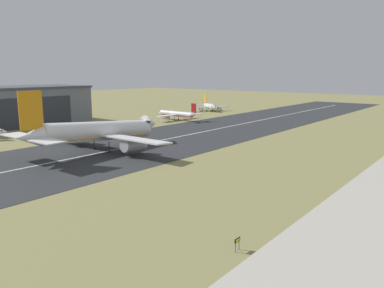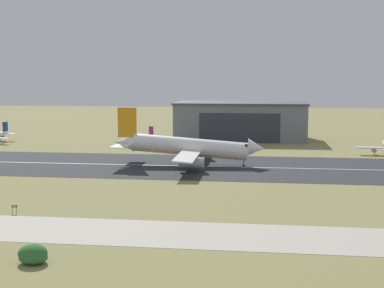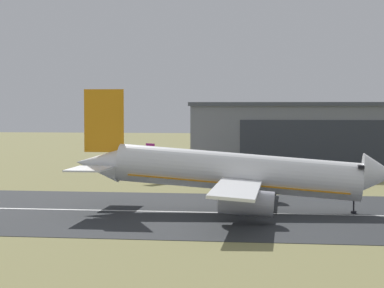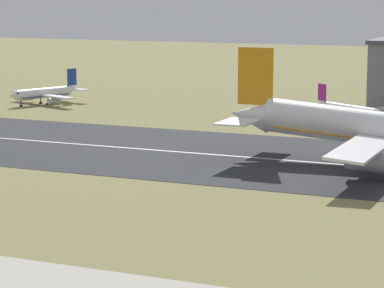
{
  "view_description": "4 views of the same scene",
  "coord_description": "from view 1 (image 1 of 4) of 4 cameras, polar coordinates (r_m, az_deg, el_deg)",
  "views": [
    {
      "loc": [
        -42.11,
        16.07,
        22.85
      ],
      "look_at": [
        11.09,
        58.51,
        9.85
      ],
      "focal_mm": 35.0,
      "sensor_mm": 36.0,
      "label": 1
    },
    {
      "loc": [
        47.95,
        -64.31,
        28.71
      ],
      "look_at": [
        30.75,
        69.94,
        11.43
      ],
      "focal_mm": 50.0,
      "sensor_mm": 36.0,
      "label": 2
    },
    {
      "loc": [
        34.07,
        -7.62,
        15.98
      ],
      "look_at": [
        22.88,
        74.21,
        11.78
      ],
      "focal_mm": 70.0,
      "sensor_mm": 36.0,
      "label": 3
    },
    {
      "loc": [
        56.89,
        -39.36,
        27.7
      ],
      "look_at": [
        11.67,
        63.07,
        8.94
      ],
      "focal_mm": 85.0,
      "sensor_mm": 36.0,
      "label": 4
    }
  ],
  "objects": [
    {
      "name": "runway_strip",
      "position": [
        99.26,
        -24.89,
        -3.5
      ],
      "size": [
        514.38,
        47.55,
        0.06
      ],
      "primitive_type": "cube",
      "color": "#2B2D30",
      "rests_on": "ground_plane"
    },
    {
      "name": "hangar_building",
      "position": [
        183.64,
        -25.13,
        5.31
      ],
      "size": [
        59.14,
        30.11,
        16.9
      ],
      "color": "slate",
      "rests_on": "ground_plane"
    },
    {
      "name": "runway_sign",
      "position": [
        50.47,
        6.93,
        -14.54
      ],
      "size": [
        1.23,
        0.13,
        1.77
      ],
      "color": "#4C4C51",
      "rests_on": "ground_plane"
    },
    {
      "name": "taxiway_road",
      "position": [
        49.69,
        19.61,
        -17.21
      ],
      "size": [
        385.79,
        16.64,
        0.05
      ],
      "primitive_type": "cube",
      "color": "#B2AD9E",
      "rests_on": "ground_plane"
    },
    {
      "name": "airplane_parked_west",
      "position": [
        182.91,
        -2.34,
        4.58
      ],
      "size": [
        24.29,
        25.24,
        8.74
      ],
      "color": "silver",
      "rests_on": "ground_plane"
    },
    {
      "name": "airplane_landing",
      "position": [
        112.69,
        -13.97,
        1.8
      ],
      "size": [
        49.06,
        50.12,
        18.57
      ],
      "color": "white",
      "rests_on": "ground_plane"
    },
    {
      "name": "airplane_parked_far_east",
      "position": [
        226.4,
        2.67,
        5.75
      ],
      "size": [
        21.11,
        20.04,
        9.78
      ],
      "color": "silver",
      "rests_on": "ground_plane"
    },
    {
      "name": "ground_plane",
      "position": [
        59.59,
        -1.41,
        -11.74
      ],
      "size": [
        754.38,
        754.38,
        0.0
      ],
      "primitive_type": "plane",
      "color": "olive"
    },
    {
      "name": "runway_centreline",
      "position": [
        99.25,
        -24.89,
        -3.48
      ],
      "size": [
        462.94,
        0.7,
        0.01
      ],
      "primitive_type": "cube",
      "color": "silver",
      "rests_on": "runway_strip"
    }
  ]
}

